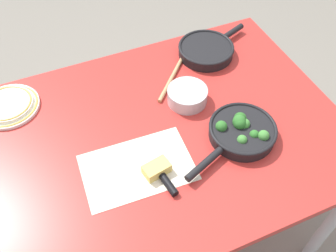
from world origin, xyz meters
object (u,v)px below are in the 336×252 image
object	(u,v)px
cheese_block	(157,169)
prep_bowl_steel	(187,96)
skillet_eggs	(207,50)
skillet_broccoli	(241,131)
grater_knife	(161,174)
wooden_spoon	(179,63)
dinner_plate_stack	(8,105)

from	to	relation	value
cheese_block	prep_bowl_steel	distance (m)	0.33
skillet_eggs	prep_bowl_steel	distance (m)	0.28
skillet_broccoli	skillet_eggs	xyz separation A→B (m)	(0.09, 0.43, -0.00)
grater_knife	cheese_block	xyz separation A→B (m)	(-0.01, 0.02, 0.01)
prep_bowl_steel	wooden_spoon	bearing A→B (deg)	73.86
wooden_spoon	cheese_block	xyz separation A→B (m)	(-0.28, -0.43, 0.01)
wooden_spoon	prep_bowl_steel	size ratio (longest dim) A/B	1.91
skillet_eggs	prep_bowl_steel	world-z (taller)	prep_bowl_steel
prep_bowl_steel	skillet_broccoli	bearing A→B (deg)	-66.61
skillet_eggs	cheese_block	xyz separation A→B (m)	(-0.40, -0.45, -0.01)
skillet_broccoli	wooden_spoon	world-z (taller)	skillet_broccoli
skillet_eggs	prep_bowl_steel	size ratio (longest dim) A/B	2.28
wooden_spoon	prep_bowl_steel	distance (m)	0.20
prep_bowl_steel	skillet_eggs	bearing A→B (deg)	48.44
skillet_eggs	cheese_block	size ratio (longest dim) A/B	3.63
wooden_spoon	grater_knife	distance (m)	0.52
skillet_broccoli	grater_knife	bearing A→B (deg)	-14.66
wooden_spoon	grater_knife	world-z (taller)	grater_knife
wooden_spoon	dinner_plate_stack	xyz separation A→B (m)	(-0.66, 0.03, 0.01)
skillet_broccoli	skillet_eggs	world-z (taller)	skillet_broccoli
skillet_broccoli	dinner_plate_stack	xyz separation A→B (m)	(-0.70, 0.45, -0.02)
cheese_block	dinner_plate_stack	size ratio (longest dim) A/B	0.42
skillet_broccoli	cheese_block	distance (m)	0.32
skillet_broccoli	dinner_plate_stack	world-z (taller)	skillet_broccoli
grater_knife	dinner_plate_stack	size ratio (longest dim) A/B	1.13
skillet_eggs	prep_bowl_steel	bearing A→B (deg)	-152.38
wooden_spoon	grater_knife	xyz separation A→B (m)	(-0.27, -0.45, 0.00)
cheese_block	wooden_spoon	bearing A→B (deg)	57.66
skillet_eggs	wooden_spoon	world-z (taller)	skillet_eggs
skillet_eggs	wooden_spoon	bearing A→B (deg)	166.59
dinner_plate_stack	cheese_block	bearing A→B (deg)	-50.37
dinner_plate_stack	prep_bowl_steel	xyz separation A→B (m)	(0.61, -0.23, 0.01)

